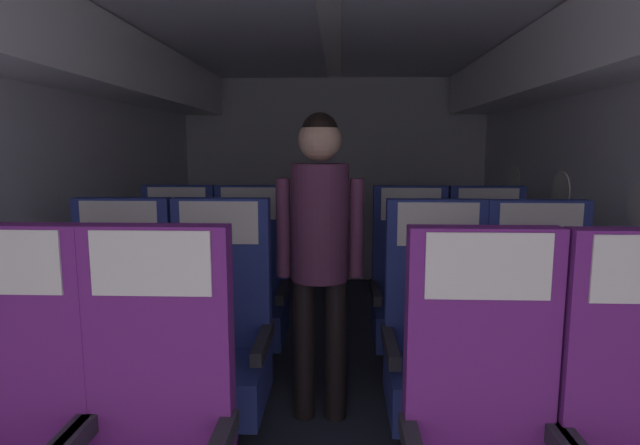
{
  "coord_description": "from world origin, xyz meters",
  "views": [
    {
      "loc": [
        0.07,
        0.27,
        1.37
      ],
      "look_at": [
        -0.04,
        2.88,
        0.99
      ],
      "focal_mm": 28.65,
      "sensor_mm": 36.0,
      "label": 1
    }
  ],
  "objects_px": {
    "seat_c_right_window": "(410,296)",
    "seat_b_left_window": "(118,343)",
    "seat_b_right_aisle": "(540,352)",
    "seat_c_left_window": "(176,293)",
    "seat_c_left_aisle": "(250,294)",
    "flight_attendant": "(320,237)",
    "seat_b_left_aisle": "(218,345)",
    "seat_b_right_window": "(437,349)",
    "seat_c_right_aisle": "(488,297)"
  },
  "relations": [
    {
      "from": "seat_c_left_aisle",
      "to": "flight_attendant",
      "type": "relative_size",
      "value": 0.74
    },
    {
      "from": "seat_c_right_aisle",
      "to": "seat_c_right_window",
      "type": "relative_size",
      "value": 1.0
    },
    {
      "from": "seat_b_right_aisle",
      "to": "flight_attendant",
      "type": "bearing_deg",
      "value": 166.07
    },
    {
      "from": "seat_b_right_aisle",
      "to": "seat_c_right_window",
      "type": "height_order",
      "value": "same"
    },
    {
      "from": "seat_b_left_aisle",
      "to": "flight_attendant",
      "type": "bearing_deg",
      "value": 26.05
    },
    {
      "from": "seat_c_left_window",
      "to": "flight_attendant",
      "type": "bearing_deg",
      "value": -33.38
    },
    {
      "from": "seat_c_right_window",
      "to": "seat_b_right_aisle",
      "type": "bearing_deg",
      "value": -61.59
    },
    {
      "from": "seat_c_left_window",
      "to": "seat_c_left_aisle",
      "type": "relative_size",
      "value": 1.0
    },
    {
      "from": "seat_b_right_window",
      "to": "flight_attendant",
      "type": "height_order",
      "value": "flight_attendant"
    },
    {
      "from": "seat_c_left_aisle",
      "to": "flight_attendant",
      "type": "height_order",
      "value": "flight_attendant"
    },
    {
      "from": "seat_b_left_window",
      "to": "seat_c_left_aisle",
      "type": "height_order",
      "value": "same"
    },
    {
      "from": "seat_b_left_window",
      "to": "seat_c_left_window",
      "type": "xyz_separation_m",
      "value": [
        0.0,
        0.84,
        0.0
      ]
    },
    {
      "from": "seat_b_right_window",
      "to": "seat_c_right_window",
      "type": "bearing_deg",
      "value": 90.57
    },
    {
      "from": "seat_b_right_aisle",
      "to": "flight_attendant",
      "type": "relative_size",
      "value": 0.74
    },
    {
      "from": "seat_c_right_aisle",
      "to": "flight_attendant",
      "type": "height_order",
      "value": "flight_attendant"
    },
    {
      "from": "seat_b_left_aisle",
      "to": "seat_c_left_window",
      "type": "bearing_deg",
      "value": 119.14
    },
    {
      "from": "seat_b_right_window",
      "to": "flight_attendant",
      "type": "relative_size",
      "value": 0.74
    },
    {
      "from": "seat_b_right_aisle",
      "to": "seat_c_left_aisle",
      "type": "xyz_separation_m",
      "value": [
        -1.46,
        0.86,
        0.0
      ]
    },
    {
      "from": "seat_c_right_aisle",
      "to": "flight_attendant",
      "type": "distance_m",
      "value": 1.27
    },
    {
      "from": "seat_b_right_aisle",
      "to": "seat_c_left_window",
      "type": "height_order",
      "value": "same"
    },
    {
      "from": "seat_c_left_aisle",
      "to": "flight_attendant",
      "type": "xyz_separation_m",
      "value": [
        0.46,
        -0.61,
        0.47
      ]
    },
    {
      "from": "seat_b_right_aisle",
      "to": "seat_c_left_aisle",
      "type": "height_order",
      "value": "same"
    },
    {
      "from": "seat_b_right_aisle",
      "to": "seat_c_right_window",
      "type": "distance_m",
      "value": 0.97
    },
    {
      "from": "seat_b_right_aisle",
      "to": "flight_attendant",
      "type": "xyz_separation_m",
      "value": [
        -1.0,
        0.25,
        0.47
      ]
    },
    {
      "from": "seat_b_left_aisle",
      "to": "seat_c_left_window",
      "type": "distance_m",
      "value": 0.96
    },
    {
      "from": "seat_b_left_aisle",
      "to": "seat_b_left_window",
      "type": "bearing_deg",
      "value": -179.88
    },
    {
      "from": "seat_b_left_aisle",
      "to": "flight_attendant",
      "type": "distance_m",
      "value": 0.7
    },
    {
      "from": "seat_b_right_window",
      "to": "seat_b_left_aisle",
      "type": "bearing_deg",
      "value": 179.48
    },
    {
      "from": "seat_b_right_window",
      "to": "seat_c_left_window",
      "type": "distance_m",
      "value": 1.7
    },
    {
      "from": "seat_c_left_window",
      "to": "seat_c_right_window",
      "type": "distance_m",
      "value": 1.47
    },
    {
      "from": "seat_b_right_window",
      "to": "seat_c_right_window",
      "type": "height_order",
      "value": "same"
    },
    {
      "from": "seat_b_left_window",
      "to": "seat_b_right_aisle",
      "type": "xyz_separation_m",
      "value": [
        1.93,
        -0.02,
        0.0
      ]
    },
    {
      "from": "seat_b_left_aisle",
      "to": "seat_b_right_aisle",
      "type": "distance_m",
      "value": 1.46
    },
    {
      "from": "seat_b_right_window",
      "to": "seat_c_right_aisle",
      "type": "bearing_deg",
      "value": 61.19
    },
    {
      "from": "seat_c_left_window",
      "to": "seat_c_right_aisle",
      "type": "distance_m",
      "value": 1.94
    },
    {
      "from": "seat_c_left_window",
      "to": "seat_c_right_window",
      "type": "relative_size",
      "value": 1.0
    },
    {
      "from": "seat_b_left_window",
      "to": "seat_c_right_window",
      "type": "xyz_separation_m",
      "value": [
        1.47,
        0.84,
        0.0
      ]
    },
    {
      "from": "seat_b_right_window",
      "to": "seat_c_left_aisle",
      "type": "height_order",
      "value": "same"
    },
    {
      "from": "seat_c_left_aisle",
      "to": "flight_attendant",
      "type": "bearing_deg",
      "value": -52.7
    },
    {
      "from": "seat_b_right_aisle",
      "to": "seat_c_right_aisle",
      "type": "bearing_deg",
      "value": 89.37
    },
    {
      "from": "seat_b_left_aisle",
      "to": "seat_c_left_aisle",
      "type": "xyz_separation_m",
      "value": [
        -0.0,
        0.84,
        0.0
      ]
    },
    {
      "from": "seat_b_left_window",
      "to": "seat_b_right_window",
      "type": "xyz_separation_m",
      "value": [
        1.48,
        -0.01,
        0.0
      ]
    },
    {
      "from": "flight_attendant",
      "to": "seat_c_right_window",
      "type": "bearing_deg",
      "value": -134.52
    },
    {
      "from": "seat_b_left_aisle",
      "to": "seat_b_right_aisle",
      "type": "xyz_separation_m",
      "value": [
        1.46,
        -0.02,
        0.0
      ]
    },
    {
      "from": "seat_c_right_window",
      "to": "flight_attendant",
      "type": "bearing_deg",
      "value": -131.3
    },
    {
      "from": "seat_c_right_window",
      "to": "seat_b_left_window",
      "type": "bearing_deg",
      "value": -150.37
    },
    {
      "from": "seat_b_left_window",
      "to": "flight_attendant",
      "type": "height_order",
      "value": "flight_attendant"
    },
    {
      "from": "seat_b_right_aisle",
      "to": "seat_b_left_aisle",
      "type": "bearing_deg",
      "value": 179.16
    },
    {
      "from": "seat_b_left_window",
      "to": "seat_c_right_aisle",
      "type": "height_order",
      "value": "same"
    },
    {
      "from": "seat_c_right_window",
      "to": "seat_c_left_window",
      "type": "bearing_deg",
      "value": 179.83
    }
  ]
}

